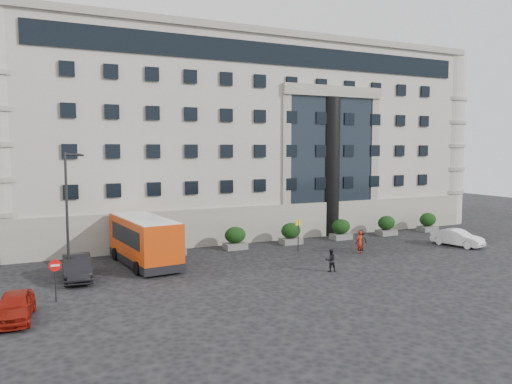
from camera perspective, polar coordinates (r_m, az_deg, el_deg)
ground at (r=33.68m, az=0.97°, el=-9.12°), size 120.00×120.00×0.00m
civic_building at (r=55.22m, az=-3.58°, el=5.80°), size 44.00×24.00×18.00m
entrance_column at (r=47.65m, az=8.46°, el=2.88°), size 1.80×1.80×13.00m
hedge_a at (r=39.21m, az=-9.43°, el=-5.78°), size 1.80×1.26×1.84m
hedge_b at (r=40.91m, az=-2.38°, el=-5.27°), size 1.80×1.26×1.84m
hedge_c at (r=43.17m, az=4.01°, el=-4.73°), size 1.80×1.26×1.84m
hedge_d at (r=45.91m, az=9.69°, el=-4.21°), size 1.80×1.26×1.84m
hedge_e at (r=49.06m, az=14.68°, el=-3.71°), size 1.80×1.26×1.84m
hedge_f at (r=52.53m, az=19.04°, el=-3.25°), size 1.80×1.26×1.84m
street_lamp at (r=32.60m, az=-20.69°, el=-2.11°), size 1.16×0.18×8.00m
bus_stop_sign at (r=40.20m, az=4.85°, el=-4.30°), size 0.50×0.08×2.52m
no_entry_sign at (r=29.03m, az=-21.97°, el=-8.44°), size 0.64×0.16×2.32m
minibus at (r=36.19m, az=-12.63°, el=-5.26°), size 3.63×8.30×3.36m
parked_car_a at (r=27.03m, az=-25.87°, el=-11.68°), size 2.10×4.22×1.38m
parked_car_b at (r=33.54m, az=-19.79°, el=-8.12°), size 1.88×4.79×1.55m
white_taxi at (r=45.52m, az=22.02°, el=-4.87°), size 2.58×4.50×1.40m
pedestrian_a at (r=40.16m, az=11.75°, el=-5.62°), size 0.71×0.52×1.78m
pedestrian_b at (r=34.01m, az=8.53°, el=-7.72°), size 0.84×0.71×1.52m
pedestrian_c at (r=41.24m, az=11.95°, el=-5.41°), size 1.11×0.67×1.69m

